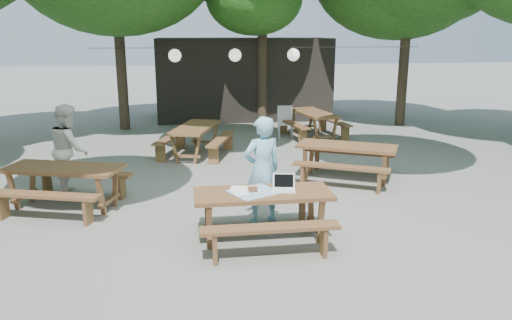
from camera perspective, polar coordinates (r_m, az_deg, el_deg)
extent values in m
plane|color=slate|center=(8.33, 3.32, -6.75)|extent=(80.00, 80.00, 0.00)
cube|color=black|center=(18.29, -1.60, 9.39)|extent=(6.00, 3.00, 2.80)
cube|color=#522B1C|center=(7.27, 0.78, -3.88)|extent=(2.00, 0.80, 0.06)
cube|color=#522B1C|center=(6.76, 1.62, -7.77)|extent=(1.90, 0.28, 0.05)
cube|color=#522B1C|center=(7.97, 0.05, -4.27)|extent=(1.90, 0.28, 0.05)
cube|color=#522B1C|center=(7.40, 0.77, -6.64)|extent=(1.70, 0.70, 0.69)
cube|color=#522B1C|center=(9.23, -21.18, -0.90)|extent=(2.15, 1.36, 0.06)
cube|color=#522B1C|center=(8.77, -23.13, -3.71)|extent=(1.90, 0.83, 0.05)
cube|color=#522B1C|center=(9.84, -19.17, -1.44)|extent=(1.90, 0.83, 0.05)
cube|color=#522B1C|center=(9.33, -20.97, -3.13)|extent=(1.83, 1.17, 0.69)
cube|color=#522B1C|center=(10.43, 10.33, 1.54)|extent=(2.14, 1.63, 0.06)
cube|color=#522B1C|center=(9.87, 9.67, -0.78)|extent=(1.82, 1.12, 0.05)
cube|color=#522B1C|center=(11.12, 10.80, 0.89)|extent=(1.82, 1.12, 0.05)
cube|color=#522B1C|center=(10.52, 10.24, -0.45)|extent=(1.83, 1.40, 0.69)
cube|color=#522B1C|center=(12.42, -6.96, 3.73)|extent=(1.37, 2.15, 0.06)
cube|color=#522B1C|center=(12.31, -4.02, 2.41)|extent=(0.85, 1.89, 0.05)
cube|color=#522B1C|center=(12.68, -9.75, 2.59)|extent=(0.85, 1.89, 0.05)
cube|color=#522B1C|center=(12.50, -6.91, 2.04)|extent=(1.19, 1.83, 0.69)
cube|color=#522B1C|center=(14.65, 6.62, 5.36)|extent=(1.12, 2.10, 0.06)
cube|color=#522B1C|center=(14.97, 8.87, 4.43)|extent=(0.59, 1.92, 0.05)
cube|color=#522B1C|center=(14.45, 4.22, 4.20)|extent=(0.59, 1.92, 0.05)
cube|color=#522B1C|center=(14.71, 6.57, 3.92)|extent=(0.97, 1.79, 0.69)
imported|color=#7FC6E7|center=(7.95, 0.71, -1.16)|extent=(0.72, 0.58, 1.74)
imported|color=white|center=(10.08, -20.58, 1.19)|extent=(0.85, 0.98, 1.71)
cube|color=silver|center=(14.67, 3.38, 4.18)|extent=(0.48, 0.48, 0.04)
cube|color=silver|center=(14.82, 3.32, 5.30)|extent=(0.44, 0.08, 0.48)
cube|color=silver|center=(14.71, 3.37, 3.37)|extent=(0.46, 0.46, 0.38)
cube|color=white|center=(7.30, 3.19, -3.49)|extent=(0.37, 0.29, 0.02)
cube|color=white|center=(7.38, 3.20, -2.36)|extent=(0.34, 0.12, 0.23)
cube|color=black|center=(7.37, 3.20, -2.38)|extent=(0.28, 0.09, 0.19)
cube|color=#3676BA|center=(7.24, -0.20, -3.67)|extent=(0.83, 0.79, 0.01)
cube|color=white|center=(7.22, -1.86, -3.69)|extent=(0.26, 0.33, 0.00)
cube|color=white|center=(7.37, -0.60, -3.30)|extent=(0.27, 0.34, 0.00)
cube|color=white|center=(7.37, -2.15, -3.28)|extent=(0.28, 0.34, 0.00)
cube|color=brown|center=(7.25, -0.37, -3.32)|extent=(0.14, 0.10, 0.06)
cylinder|color=black|center=(13.77, 0.56, 12.74)|extent=(9.00, 0.02, 0.02)
sphere|color=white|center=(13.62, -9.26, 11.70)|extent=(0.34, 0.34, 0.34)
sphere|color=white|center=(13.69, -2.41, 11.88)|extent=(0.34, 0.34, 0.34)
sphere|color=white|center=(13.94, 4.29, 11.90)|extent=(0.34, 0.34, 0.34)
cylinder|color=#2D2319|center=(16.23, -15.28, 12.11)|extent=(0.32, 0.32, 4.98)
cylinder|color=#2D2319|center=(16.83, 0.71, 11.38)|extent=(0.32, 0.32, 4.22)
cylinder|color=#2D2319|center=(17.15, 16.57, 11.11)|extent=(0.32, 0.32, 4.37)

